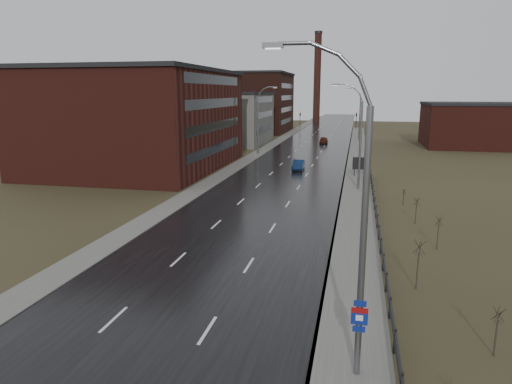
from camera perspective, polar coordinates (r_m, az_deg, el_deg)
The scene contains 25 objects.
ground at distance 19.11m, azimuth -17.23°, elevation -21.34°, with size 320.00×320.00×0.00m, color #2D2819.
road at distance 74.83m, azimuth 5.91°, elevation 4.33°, with size 14.00×300.00×0.06m, color black.
sidewalk_right at distance 49.71m, azimuth 12.41°, elevation 0.08°, with size 3.20×180.00×0.18m, color #595651.
curb_right at distance 49.73m, azimuth 10.66°, elevation 0.16°, with size 0.16×180.00×0.18m, color slate.
sidewalk_left at distance 76.18m, azimuth -0.24°, elevation 4.56°, with size 2.40×260.00×0.12m, color #595651.
warehouse_near at distance 65.68m, azimuth -14.32°, elevation 8.80°, with size 22.44×28.56×13.50m.
warehouse_mid at distance 95.49m, azimuth -3.65°, elevation 9.25°, with size 16.32×20.40×10.50m.
warehouse_far at distance 125.64m, azimuth -2.05°, elevation 11.16°, with size 26.52×24.48×15.50m.
building_right at distance 98.29m, azimuth 25.55°, elevation 7.59°, with size 18.36×16.32×8.50m.
smokestack at distance 164.33m, azimuth 7.66°, elevation 14.05°, with size 2.70×2.70×30.70m.
streetlight_main at distance 16.22m, azimuth 12.23°, elevation -3.58°, with size 3.91×0.29×12.11m.
streetlight_right_mid at distance 49.83m, azimuth 12.61°, elevation 6.79°, with size 3.36×0.28×11.35m.
streetlight_left at distance 77.45m, azimuth 0.45°, elevation 8.98°, with size 3.36×0.28×11.35m.
streetlight_right_far at distance 103.72m, azimuth 12.68°, elevation 9.55°, with size 3.36×0.28×11.35m.
guardrail at distance 33.43m, azimuth 15.21°, elevation -4.98°, with size 0.10×53.05×1.10m.
shrub_b at distance 21.36m, azimuth 27.86°, elevation -15.02°, with size 0.50×0.53×2.11m.
shrub_c at distance 26.14m, azimuth 19.60°, elevation -8.38°, with size 0.66×0.70×2.80m.
shrub_d at distance 33.20m, azimuth 21.81°, elevation -4.62°, with size 0.55×0.58×2.33m.
shrub_e at distance 38.86m, azimuth 19.38°, elevation -2.14°, with size 0.52×0.55×2.19m.
shrub_f at distance 44.99m, azimuth 17.98°, elevation -0.56°, with size 0.38×0.40×1.57m.
billboard at distance 57.89m, azimuth 13.03°, elevation 3.42°, with size 2.13×0.17×2.58m.
traffic_light_left at distance 134.75m, azimuth 5.54°, elevation 9.85°, with size 0.58×2.73×5.30m.
traffic_light_right at distance 133.75m, azimuth 12.46°, elevation 9.60°, with size 0.58×2.73×5.30m.
car_near at distance 62.37m, azimuth 5.33°, elevation 3.34°, with size 1.45×4.15×1.37m, color #0D1F41.
car_far at distance 95.71m, azimuth 8.47°, elevation 6.42°, with size 1.68×4.18×1.42m, color #42160B.
Camera 1 is at (8.41, -13.62, 10.44)m, focal length 32.00 mm.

